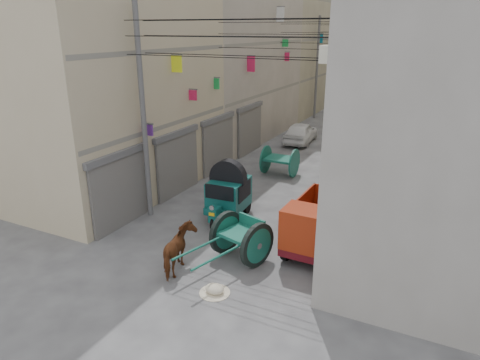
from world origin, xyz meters
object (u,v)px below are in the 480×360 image
Objects in this scene: distant_car_grey at (394,105)px; distant_car_green at (370,105)px; second_cart at (280,160)px; distant_car_white at (301,132)px; mini_truck at (315,229)px; auto_rickshaw at (228,192)px; feed_sack at (215,289)px; tonga_cart at (241,238)px; horse at (179,250)px.

distant_car_grey is 0.86× the size of distant_car_green.
second_cart is 0.41× the size of distant_car_green.
distant_car_white is at bearing 100.57° from second_cart.
distant_car_grey is (-1.26, 28.28, -0.34)m from mini_truck.
auto_rickshaw is 0.74× the size of distant_car_grey.
auto_rickshaw is at bearing 113.56° from feed_sack.
tonga_cart reaches higher than horse.
auto_rickshaw is 4.28m from horse.
feed_sack is (-1.83, -3.36, -0.78)m from mini_truck.
mini_truck is 14.76m from distant_car_white.
horse reaches higher than feed_sack.
feed_sack is at bearing -77.70° from second_cart.
feed_sack is (2.15, -10.47, -0.63)m from second_cart.
distant_car_grey is at bearing -109.32° from distant_car_white.
tonga_cart is at bearing -145.32° from mini_truck.
horse is at bearing 91.86° from distant_car_white.
mini_truck reaches higher than distant_car_grey.
distant_car_white is at bearing 91.79° from auto_rickshaw.
second_cart is (-1.97, 8.42, 0.02)m from tonga_cart.
distant_car_grey is (0.75, 29.60, -0.18)m from tonga_cart.
second_cart is at bearing 95.60° from distant_car_white.
tonga_cart is at bearing -149.36° from horse.
auto_rickshaw is 0.64× the size of distant_car_green.
second_cart is 0.48× the size of distant_car_grey.
feed_sack is at bearing 88.47° from distant_car_green.
tonga_cart reaches higher than feed_sack.
second_cart reaches higher than distant_car_grey.
second_cart is 20.20m from distant_car_green.
auto_rickshaw is at bearing 141.32° from tonga_cart.
second_cart is at bearing -103.59° from horse.
distant_car_green reaches higher than feed_sack.
horse is (-1.53, 0.56, 0.56)m from feed_sack.
second_cart is (-3.98, 7.11, -0.15)m from mini_truck.
feed_sack is (2.09, -4.79, -0.91)m from auto_rickshaw.
mini_truck is at bearing -74.93° from distant_car_grey.
mini_truck is (3.91, -1.42, -0.13)m from auto_rickshaw.
mini_truck is 27.48m from distant_car_green.
horse is 0.42× the size of distant_car_white.
distant_car_grey is at bearing 88.98° from feed_sack.
mini_truck reaches higher than distant_car_white.
mini_truck is at bearing 106.14° from distant_car_white.
distant_car_green is (-3.17, 27.29, -0.33)m from mini_truck.
tonga_cart reaches higher than distant_car_grey.
tonga_cart is at bearing -76.16° from second_cart.
distant_car_white reaches higher than distant_car_grey.
auto_rickshaw is 1.55× the size of horse.
second_cart reaches higher than distant_car_green.
mini_truck is at bearing 49.70° from tonga_cart.
mini_truck is 0.99× the size of distant_car_grey.
distant_car_green is at bearing 84.46° from auto_rickshaw.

